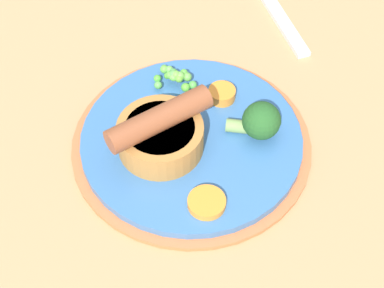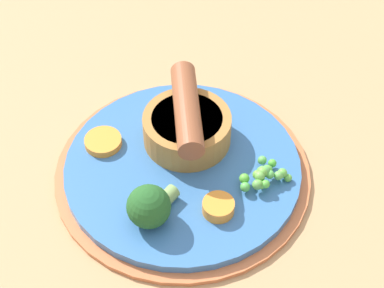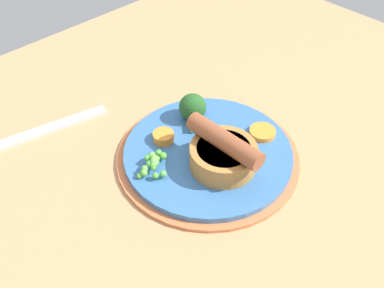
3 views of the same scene
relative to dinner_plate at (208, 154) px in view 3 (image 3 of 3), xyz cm
name	(u,v)px [view 3 (image 3 of 3)]	position (x,y,z in cm)	size (l,w,h in cm)	color
dining_table	(174,162)	(2.94, -3.60, -2.07)	(110.00, 80.00, 3.00)	tan
dinner_plate	(208,154)	(0.00, 0.00, 0.00)	(24.57, 24.57, 1.40)	#CC6B3D
sausage_pudding	(223,153)	(0.60, 3.22, 3.02)	(8.57, 10.86, 5.53)	#AD7538
pea_pile	(153,162)	(7.35, -2.53, 1.88)	(4.99, 4.10, 1.92)	#50A437
broccoli_floret_near	(193,108)	(-3.08, -6.12, 2.71)	(4.74, 5.07, 3.92)	#235623
carrot_slice_1	(262,132)	(-7.63, 3.05, 1.21)	(3.63, 3.63, 0.75)	orange
carrot_slice_3	(163,137)	(3.09, -5.62, 1.43)	(2.89, 2.89, 1.19)	orange
fork	(46,130)	(12.95, -19.97, -0.27)	(18.00, 1.60, 0.60)	silver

